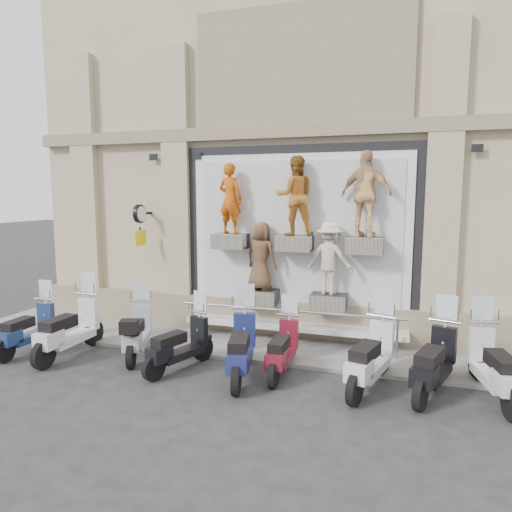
% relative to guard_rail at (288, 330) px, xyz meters
% --- Properties ---
extents(ground, '(90.00, 90.00, 0.00)m').
position_rel_guard_rail_xyz_m(ground, '(0.00, -2.00, -0.47)').
color(ground, '#29292B').
rests_on(ground, ground).
extents(sidewalk, '(16.00, 2.20, 0.08)m').
position_rel_guard_rail_xyz_m(sidewalk, '(0.00, 0.10, -0.43)').
color(sidewalk, gray).
rests_on(sidewalk, ground).
extents(building, '(14.00, 8.60, 12.00)m').
position_rel_guard_rail_xyz_m(building, '(0.00, 5.00, 5.54)').
color(building, tan).
rests_on(building, ground).
extents(shop_vitrine, '(5.60, 0.91, 4.30)m').
position_rel_guard_rail_xyz_m(shop_vitrine, '(0.12, 0.74, 1.99)').
color(shop_vitrine, black).
rests_on(shop_vitrine, ground).
extents(guard_rail, '(5.06, 0.10, 0.93)m').
position_rel_guard_rail_xyz_m(guard_rail, '(0.00, 0.00, 0.00)').
color(guard_rail, '#9EA0A5').
rests_on(guard_rail, ground).
extents(clock_sign_bracket, '(0.10, 0.80, 1.02)m').
position_rel_guard_rail_xyz_m(clock_sign_bracket, '(-3.90, 0.47, 2.34)').
color(clock_sign_bracket, black).
rests_on(clock_sign_bracket, ground).
extents(scooter_a, '(0.58, 1.85, 1.49)m').
position_rel_guard_rail_xyz_m(scooter_a, '(-5.38, -1.79, 0.28)').
color(scooter_a, navy).
rests_on(scooter_a, ground).
extents(scooter_b, '(0.62, 2.11, 1.71)m').
position_rel_guard_rail_xyz_m(scooter_b, '(-4.33, -1.74, 0.39)').
color(scooter_b, silver).
rests_on(scooter_b, ground).
extents(scooter_c, '(1.18, 1.95, 1.53)m').
position_rel_guard_rail_xyz_m(scooter_c, '(-2.94, -1.33, 0.30)').
color(scooter_c, '#999DA5').
rests_on(scooter_c, ground).
extents(scooter_d, '(1.10, 1.89, 1.48)m').
position_rel_guard_rail_xyz_m(scooter_d, '(-1.74, -1.75, 0.27)').
color(scooter_d, black).
rests_on(scooter_d, ground).
extents(scooter_e, '(1.04, 2.13, 1.67)m').
position_rel_guard_rail_xyz_m(scooter_e, '(-0.47, -1.75, 0.37)').
color(scooter_e, navy).
rests_on(scooter_e, ground).
extents(scooter_f, '(0.53, 1.78, 1.45)m').
position_rel_guard_rail_xyz_m(scooter_f, '(0.22, -1.36, 0.26)').
color(scooter_f, maroon).
rests_on(scooter_f, ground).
extents(scooter_g, '(1.11, 2.13, 1.66)m').
position_rel_guard_rail_xyz_m(scooter_g, '(1.86, -1.54, 0.37)').
color(scooter_g, silver).
rests_on(scooter_g, ground).
extents(scooter_h, '(1.19, 2.09, 1.63)m').
position_rel_guard_rail_xyz_m(scooter_h, '(2.91, -1.44, 0.35)').
color(scooter_h, black).
rests_on(scooter_h, ground).
extents(scooter_i, '(0.95, 2.08, 1.63)m').
position_rel_guard_rail_xyz_m(scooter_i, '(3.85, -1.33, 0.35)').
color(scooter_i, silver).
rests_on(scooter_i, ground).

